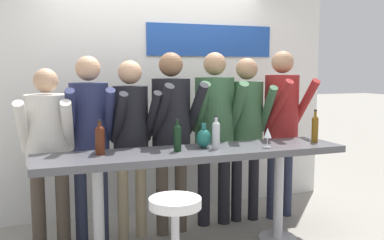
{
  "coord_description": "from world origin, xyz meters",
  "views": [
    {
      "loc": [
        -1.29,
        -3.4,
        1.61
      ],
      "look_at": [
        0.0,
        0.09,
        1.17
      ],
      "focal_mm": 40.0,
      "sensor_mm": 36.0,
      "label": 1
    }
  ],
  "objects": [
    {
      "name": "person_center_left",
      "position": [
        -0.45,
        0.51,
        1.06
      ],
      "size": [
        0.42,
        0.54,
        1.7
      ],
      "rotation": [
        0.0,
        0.0,
        0.09
      ],
      "color": "gray",
      "rests_on": "ground_plane"
    },
    {
      "name": "decorative_vase",
      "position": [
        0.1,
        0.06,
        1.01
      ],
      "size": [
        0.13,
        0.13,
        0.22
      ],
      "color": "#1E665B",
      "rests_on": "tasting_table"
    },
    {
      "name": "person_center_right",
      "position": [
        0.43,
        0.57,
        1.1
      ],
      "size": [
        0.51,
        0.61,
        1.78
      ],
      "rotation": [
        0.0,
        0.0,
        -0.1
      ],
      "color": "black",
      "rests_on": "ground_plane"
    },
    {
      "name": "back_wall",
      "position": [
        0.01,
        1.29,
        1.43
      ],
      "size": [
        4.31,
        0.12,
        2.86
      ],
      "color": "silver",
      "rests_on": "ground_plane"
    },
    {
      "name": "person_center",
      "position": [
        -0.06,
        0.5,
        1.1
      ],
      "size": [
        0.5,
        0.61,
        1.77
      ],
      "rotation": [
        0.0,
        0.0,
        0.16
      ],
      "color": "#473D33",
      "rests_on": "ground_plane"
    },
    {
      "name": "person_right",
      "position": [
        0.79,
        0.57,
        1.08
      ],
      "size": [
        0.46,
        0.57,
        1.73
      ],
      "rotation": [
        0.0,
        0.0,
        -0.12
      ],
      "color": "black",
      "rests_on": "ground_plane"
    },
    {
      "name": "bar_stool",
      "position": [
        -0.39,
        -0.63,
        0.48
      ],
      "size": [
        0.39,
        0.39,
        0.72
      ],
      "color": "#B2B2B7",
      "rests_on": "ground_plane"
    },
    {
      "name": "person_far_right",
      "position": [
        1.19,
        0.53,
        1.13
      ],
      "size": [
        0.47,
        0.59,
        1.81
      ],
      "rotation": [
        0.0,
        0.0,
        0.11
      ],
      "color": "#23283D",
      "rests_on": "ground_plane"
    },
    {
      "name": "person_left",
      "position": [
        -0.83,
        0.56,
        1.08
      ],
      "size": [
        0.45,
        0.56,
        1.74
      ],
      "rotation": [
        0.0,
        0.0,
        -0.07
      ],
      "color": "#23283D",
      "rests_on": "ground_plane"
    },
    {
      "name": "wine_glass_0",
      "position": [
        0.64,
        -0.12,
        1.05
      ],
      "size": [
        0.07,
        0.07,
        0.18
      ],
      "color": "silver",
      "rests_on": "tasting_table"
    },
    {
      "name": "wine_bottle_2",
      "position": [
        0.19,
        -0.01,
        1.06
      ],
      "size": [
        0.07,
        0.07,
        0.3
      ],
      "color": "#B7BCC1",
      "rests_on": "tasting_table"
    },
    {
      "name": "tasting_table",
      "position": [
        0.0,
        0.0,
        0.79
      ],
      "size": [
        2.71,
        0.58,
        0.92
      ],
      "color": "#4C4C51",
      "rests_on": "ground_plane"
    },
    {
      "name": "wine_bottle_3",
      "position": [
        1.21,
        -0.03,
        1.06
      ],
      "size": [
        0.06,
        0.06,
        0.31
      ],
      "color": "brown",
      "rests_on": "tasting_table"
    },
    {
      "name": "wine_bottle_1",
      "position": [
        -0.8,
        0.07,
        1.05
      ],
      "size": [
        0.08,
        0.08,
        0.28
      ],
      "color": "#4C1E0F",
      "rests_on": "tasting_table"
    },
    {
      "name": "person_far_left",
      "position": [
        -1.19,
        0.52,
        1.0
      ],
      "size": [
        0.5,
        0.58,
        1.62
      ],
      "rotation": [
        0.0,
        0.0,
        -0.14
      ],
      "color": "#473D33",
      "rests_on": "ground_plane"
    },
    {
      "name": "wine_bottle_0",
      "position": [
        -0.17,
        -0.01,
        1.05
      ],
      "size": [
        0.07,
        0.07,
        0.27
      ],
      "color": "black",
      "rests_on": "tasting_table"
    }
  ]
}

